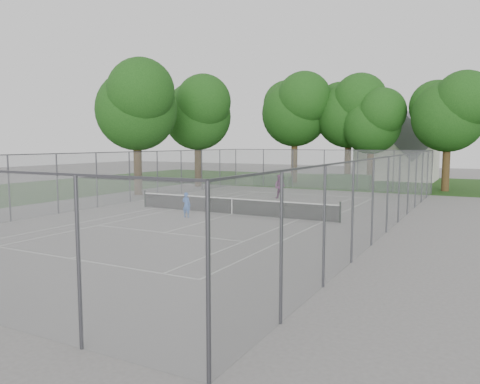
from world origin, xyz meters
The scene contains 17 objects.
ground centered at (0.00, 0.00, 0.00)m, with size 120.00×120.00×0.00m, color slate.
grass_far centered at (0.00, 26.00, 0.00)m, with size 60.00×20.00×0.00m, color #1C3F12.
court_markings centered at (0.00, 0.00, 0.01)m, with size 11.03×23.83×0.01m.
tennis_net centered at (0.00, 0.00, 0.51)m, with size 12.87×0.10×1.10m.
perimeter_fence centered at (0.00, 0.00, 1.81)m, with size 18.08×34.08×3.52m.
tree_far_left centered at (-4.74, 21.97, 7.68)m, with size 7.78×7.10×11.18m.
tree_far_midleft centered at (0.59, 22.99, 7.41)m, with size 7.50×6.85×10.78m.
tree_far_midright centered at (3.10, 21.67, 6.29)m, with size 6.37×5.82×9.16m.
tree_far_right centered at (9.88, 19.94, 6.86)m, with size 6.95×6.34×9.99m.
tree_side_back centered at (-11.17, 13.60, 7.08)m, with size 7.17×6.54×10.30m.
tree_side_front centered at (-11.46, 5.35, 7.20)m, with size 7.29×6.66×10.48m.
hedge_left centered at (-5.55, 18.14, 0.47)m, with size 3.74×1.12×0.94m, color #194114.
hedge_mid centered at (1.76, 18.70, 0.62)m, with size 3.97×1.14×1.25m, color #194114.
hedge_right centered at (5.66, 18.30, 0.38)m, with size 2.56×0.94×0.77m, color #194114.
house centered at (3.86, 31.27, 4.17)m, with size 8.33×6.46×10.37m.
girl_player centered at (-1.65, -2.21, 0.70)m, with size 0.51×0.33×1.40m, color #2E59AD.
woman_player centered at (-0.50, 8.19, 0.90)m, with size 0.88×0.68×1.80m, color #632157.
Camera 1 is at (13.03, -23.44, 4.11)m, focal length 35.00 mm.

